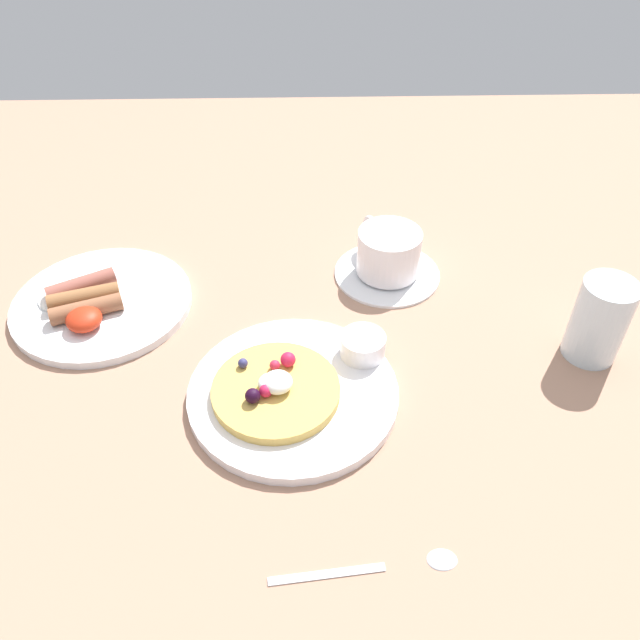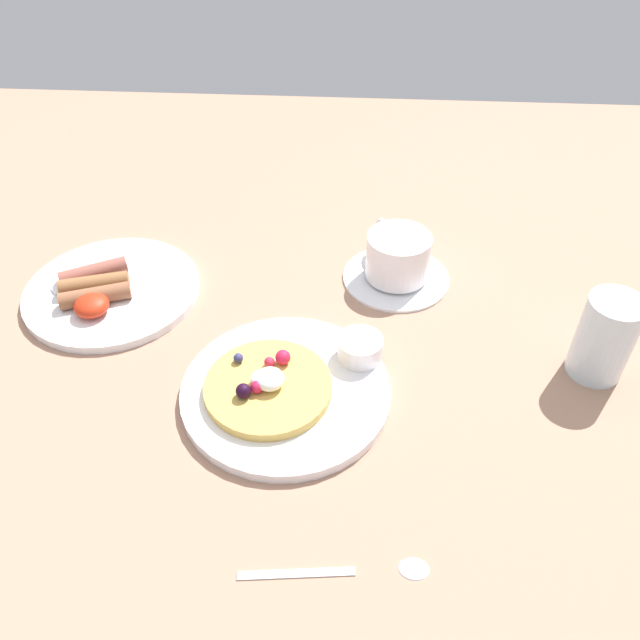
{
  "view_description": "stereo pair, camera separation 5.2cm",
  "coord_description": "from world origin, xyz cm",
  "px_view_note": "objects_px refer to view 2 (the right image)",
  "views": [
    {
      "loc": [
        0.06,
        -54.28,
        55.51
      ],
      "look_at": [
        1.53,
        3.18,
        4.0
      ],
      "focal_mm": 35.87,
      "sensor_mm": 36.0,
      "label": 1
    },
    {
      "loc": [
        5.25,
        -54.17,
        55.51
      ],
      "look_at": [
        1.53,
        3.18,
        4.0
      ],
      "focal_mm": 35.87,
      "sensor_mm": 36.0,
      "label": 2
    }
  ],
  "objects_px": {
    "pancake_plate": "(286,391)",
    "coffee_cup": "(398,255)",
    "breakfast_plate": "(112,291)",
    "water_glass": "(605,338)",
    "coffee_saucer": "(396,277)",
    "syrup_ramekin": "(360,350)",
    "teaspoon": "(367,570)"
  },
  "relations": [
    {
      "from": "coffee_saucer",
      "to": "syrup_ramekin",
      "type": "bearing_deg",
      "value": -105.49
    },
    {
      "from": "breakfast_plate",
      "to": "coffee_saucer",
      "type": "distance_m",
      "value": 0.39
    },
    {
      "from": "syrup_ramekin",
      "to": "coffee_saucer",
      "type": "relative_size",
      "value": 0.36
    },
    {
      "from": "breakfast_plate",
      "to": "teaspoon",
      "type": "xyz_separation_m",
      "value": [
        0.35,
        -0.37,
        -0.0
      ]
    },
    {
      "from": "pancake_plate",
      "to": "breakfast_plate",
      "type": "bearing_deg",
      "value": 146.83
    },
    {
      "from": "coffee_saucer",
      "to": "water_glass",
      "type": "bearing_deg",
      "value": -34.98
    },
    {
      "from": "coffee_cup",
      "to": "teaspoon",
      "type": "bearing_deg",
      "value": -94.74
    },
    {
      "from": "teaspoon",
      "to": "water_glass",
      "type": "xyz_separation_m",
      "value": [
        0.27,
        0.27,
        0.05
      ]
    },
    {
      "from": "syrup_ramekin",
      "to": "breakfast_plate",
      "type": "distance_m",
      "value": 0.36
    },
    {
      "from": "pancake_plate",
      "to": "syrup_ramekin",
      "type": "relative_size",
      "value": 4.46
    },
    {
      "from": "coffee_saucer",
      "to": "water_glass",
      "type": "height_order",
      "value": "water_glass"
    },
    {
      "from": "syrup_ramekin",
      "to": "breakfast_plate",
      "type": "relative_size",
      "value": 0.23
    },
    {
      "from": "teaspoon",
      "to": "water_glass",
      "type": "bearing_deg",
      "value": 45.24
    },
    {
      "from": "coffee_cup",
      "to": "water_glass",
      "type": "height_order",
      "value": "water_glass"
    },
    {
      "from": "water_glass",
      "to": "teaspoon",
      "type": "bearing_deg",
      "value": -134.76
    },
    {
      "from": "syrup_ramekin",
      "to": "breakfast_plate",
      "type": "height_order",
      "value": "syrup_ramekin"
    },
    {
      "from": "syrup_ramekin",
      "to": "water_glass",
      "type": "bearing_deg",
      "value": 2.44
    },
    {
      "from": "breakfast_plate",
      "to": "coffee_saucer",
      "type": "relative_size",
      "value": 1.59
    },
    {
      "from": "breakfast_plate",
      "to": "water_glass",
      "type": "xyz_separation_m",
      "value": [
        0.62,
        -0.1,
        0.05
      ]
    },
    {
      "from": "water_glass",
      "to": "coffee_saucer",
      "type": "bearing_deg",
      "value": 145.02
    },
    {
      "from": "pancake_plate",
      "to": "water_glass",
      "type": "height_order",
      "value": "water_glass"
    },
    {
      "from": "coffee_cup",
      "to": "water_glass",
      "type": "xyz_separation_m",
      "value": [
        0.23,
        -0.16,
        0.01
      ]
    },
    {
      "from": "teaspoon",
      "to": "coffee_saucer",
      "type": "bearing_deg",
      "value": 85.17
    },
    {
      "from": "coffee_saucer",
      "to": "coffee_cup",
      "type": "bearing_deg",
      "value": 112.2
    },
    {
      "from": "pancake_plate",
      "to": "breakfast_plate",
      "type": "xyz_separation_m",
      "value": [
        -0.25,
        0.17,
        -0.0
      ]
    },
    {
      "from": "pancake_plate",
      "to": "water_glass",
      "type": "xyz_separation_m",
      "value": [
        0.36,
        0.06,
        0.05
      ]
    },
    {
      "from": "syrup_ramekin",
      "to": "teaspoon",
      "type": "height_order",
      "value": "syrup_ramekin"
    },
    {
      "from": "syrup_ramekin",
      "to": "coffee_saucer",
      "type": "xyz_separation_m",
      "value": [
        0.05,
        0.17,
        -0.02
      ]
    },
    {
      "from": "pancake_plate",
      "to": "coffee_cup",
      "type": "bearing_deg",
      "value": 60.05
    },
    {
      "from": "pancake_plate",
      "to": "coffee_saucer",
      "type": "distance_m",
      "value": 0.26
    },
    {
      "from": "pancake_plate",
      "to": "teaspoon",
      "type": "height_order",
      "value": "pancake_plate"
    },
    {
      "from": "syrup_ramekin",
      "to": "coffee_cup",
      "type": "relative_size",
      "value": 0.47
    }
  ]
}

